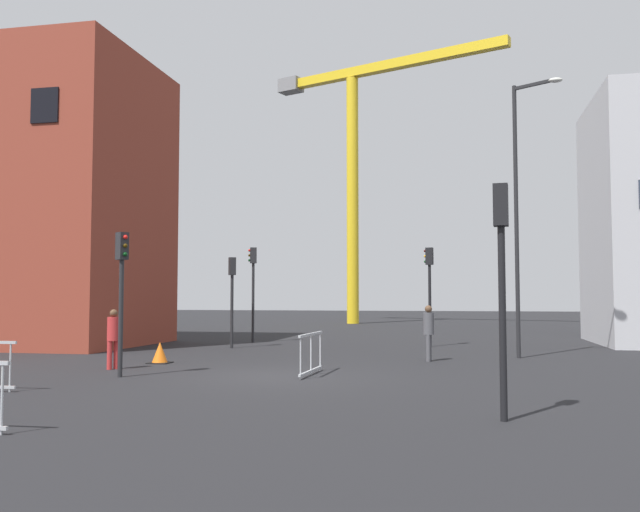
{
  "coord_description": "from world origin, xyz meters",
  "views": [
    {
      "loc": [
        4.57,
        -16.91,
        2.03
      ],
      "look_at": [
        0.0,
        5.37,
        3.39
      ],
      "focal_mm": 38.12,
      "sensor_mm": 36.0,
      "label": 1
    }
  ],
  "objects_px": {
    "traffic_light_island": "(232,286)",
    "traffic_cone_on_verge": "(160,353)",
    "traffic_light_verge": "(502,261)",
    "traffic_light_median": "(122,279)",
    "construction_crane": "(359,145)",
    "pedestrian_waiting": "(429,329)",
    "pedestrian_walking": "(113,334)",
    "traffic_light_corner": "(253,279)",
    "traffic_light_crosswalk": "(429,280)",
    "streetlamp_tall": "(521,200)"
  },
  "relations": [
    {
      "from": "traffic_light_median",
      "to": "traffic_light_island",
      "type": "bearing_deg",
      "value": 92.39
    },
    {
      "from": "traffic_light_island",
      "to": "traffic_light_crosswalk",
      "type": "relative_size",
      "value": 0.89
    },
    {
      "from": "streetlamp_tall",
      "to": "pedestrian_walking",
      "type": "height_order",
      "value": "streetlamp_tall"
    },
    {
      "from": "traffic_light_verge",
      "to": "traffic_light_corner",
      "type": "relative_size",
      "value": 0.93
    },
    {
      "from": "construction_crane",
      "to": "pedestrian_waiting",
      "type": "xyz_separation_m",
      "value": [
        6.39,
        -28.7,
        -12.52
      ]
    },
    {
      "from": "construction_crane",
      "to": "traffic_light_corner",
      "type": "height_order",
      "value": "construction_crane"
    },
    {
      "from": "streetlamp_tall",
      "to": "traffic_light_verge",
      "type": "bearing_deg",
      "value": -96.56
    },
    {
      "from": "traffic_light_crosswalk",
      "to": "pedestrian_walking",
      "type": "bearing_deg",
      "value": -128.53
    },
    {
      "from": "traffic_light_median",
      "to": "traffic_light_crosswalk",
      "type": "bearing_deg",
      "value": 59.15
    },
    {
      "from": "traffic_light_island",
      "to": "traffic_light_median",
      "type": "bearing_deg",
      "value": -87.61
    },
    {
      "from": "construction_crane",
      "to": "traffic_light_corner",
      "type": "xyz_separation_m",
      "value": [
        -1.62,
        -21.51,
        -10.73
      ]
    },
    {
      "from": "traffic_light_island",
      "to": "traffic_light_median",
      "type": "height_order",
      "value": "traffic_light_median"
    },
    {
      "from": "traffic_light_median",
      "to": "traffic_cone_on_verge",
      "type": "relative_size",
      "value": 5.68
    },
    {
      "from": "pedestrian_waiting",
      "to": "traffic_cone_on_verge",
      "type": "relative_size",
      "value": 2.71
    },
    {
      "from": "construction_crane",
      "to": "traffic_light_island",
      "type": "bearing_deg",
      "value": -93.41
    },
    {
      "from": "traffic_light_median",
      "to": "pedestrian_walking",
      "type": "bearing_deg",
      "value": 123.68
    },
    {
      "from": "streetlamp_tall",
      "to": "traffic_light_verge",
      "type": "relative_size",
      "value": 2.35
    },
    {
      "from": "traffic_light_median",
      "to": "traffic_light_verge",
      "type": "bearing_deg",
      "value": -25.37
    },
    {
      "from": "construction_crane",
      "to": "traffic_light_median",
      "type": "bearing_deg",
      "value": -91.77
    },
    {
      "from": "traffic_light_corner",
      "to": "pedestrian_waiting",
      "type": "bearing_deg",
      "value": -41.94
    },
    {
      "from": "streetlamp_tall",
      "to": "traffic_cone_on_verge",
      "type": "height_order",
      "value": "streetlamp_tall"
    },
    {
      "from": "traffic_cone_on_verge",
      "to": "traffic_light_crosswalk",
      "type": "bearing_deg",
      "value": 47.76
    },
    {
      "from": "pedestrian_walking",
      "to": "streetlamp_tall",
      "type": "bearing_deg",
      "value": 26.59
    },
    {
      "from": "traffic_light_corner",
      "to": "pedestrian_waiting",
      "type": "height_order",
      "value": "traffic_light_corner"
    },
    {
      "from": "construction_crane",
      "to": "traffic_cone_on_verge",
      "type": "height_order",
      "value": "construction_crane"
    },
    {
      "from": "traffic_light_corner",
      "to": "pedestrian_walking",
      "type": "bearing_deg",
      "value": -92.76
    },
    {
      "from": "traffic_light_island",
      "to": "traffic_light_corner",
      "type": "relative_size",
      "value": 0.85
    },
    {
      "from": "traffic_light_island",
      "to": "pedestrian_walking",
      "type": "bearing_deg",
      "value": -94.88
    },
    {
      "from": "streetlamp_tall",
      "to": "traffic_light_verge",
      "type": "height_order",
      "value": "streetlamp_tall"
    },
    {
      "from": "traffic_cone_on_verge",
      "to": "construction_crane",
      "type": "bearing_deg",
      "value": 87.0
    },
    {
      "from": "traffic_light_island",
      "to": "traffic_light_verge",
      "type": "bearing_deg",
      "value": -55.94
    },
    {
      "from": "construction_crane",
      "to": "streetlamp_tall",
      "type": "xyz_separation_m",
      "value": [
        9.39,
        -27.09,
        -8.3
      ]
    },
    {
      "from": "streetlamp_tall",
      "to": "traffic_light_island",
      "type": "distance_m",
      "value": 11.46
    },
    {
      "from": "traffic_light_corner",
      "to": "traffic_light_crosswalk",
      "type": "height_order",
      "value": "traffic_light_corner"
    },
    {
      "from": "traffic_light_island",
      "to": "traffic_light_verge",
      "type": "xyz_separation_m",
      "value": [
        9.51,
        -14.08,
        0.19
      ]
    },
    {
      "from": "traffic_light_island",
      "to": "pedestrian_waiting",
      "type": "height_order",
      "value": "traffic_light_island"
    },
    {
      "from": "pedestrian_walking",
      "to": "construction_crane",
      "type": "bearing_deg",
      "value": 86.23
    },
    {
      "from": "construction_crane",
      "to": "traffic_light_verge",
      "type": "bearing_deg",
      "value": -78.31
    },
    {
      "from": "traffic_light_island",
      "to": "pedestrian_waiting",
      "type": "bearing_deg",
      "value": -26.58
    },
    {
      "from": "traffic_light_crosswalk",
      "to": "streetlamp_tall",
      "type": "bearing_deg",
      "value": -55.4
    },
    {
      "from": "traffic_light_island",
      "to": "construction_crane",
      "type": "bearing_deg",
      "value": 86.59
    },
    {
      "from": "traffic_light_median",
      "to": "pedestrian_walking",
      "type": "distance_m",
      "value": 2.49
    },
    {
      "from": "traffic_light_crosswalk",
      "to": "pedestrian_walking",
      "type": "xyz_separation_m",
      "value": [
        -8.33,
        -10.46,
        -1.73
      ]
    },
    {
      "from": "pedestrian_waiting",
      "to": "traffic_cone_on_verge",
      "type": "height_order",
      "value": "pedestrian_waiting"
    },
    {
      "from": "traffic_light_island",
      "to": "traffic_cone_on_verge",
      "type": "distance_m",
      "value": 6.58
    },
    {
      "from": "pedestrian_waiting",
      "to": "traffic_cone_on_verge",
      "type": "distance_m",
      "value": 8.37
    },
    {
      "from": "construction_crane",
      "to": "traffic_light_crosswalk",
      "type": "relative_size",
      "value": 4.9
    },
    {
      "from": "traffic_light_median",
      "to": "pedestrian_waiting",
      "type": "bearing_deg",
      "value": 37.98
    },
    {
      "from": "pedestrian_waiting",
      "to": "traffic_light_corner",
      "type": "bearing_deg",
      "value": 138.06
    },
    {
      "from": "traffic_light_island",
      "to": "traffic_light_verge",
      "type": "relative_size",
      "value": 0.92
    }
  ]
}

